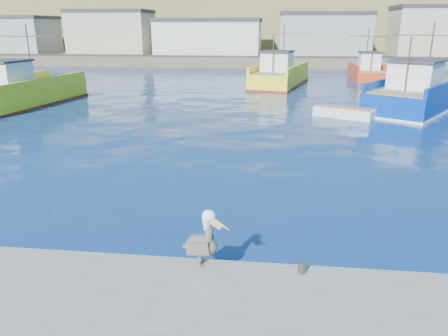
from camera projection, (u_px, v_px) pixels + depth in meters
name	position (u px, v px, depth m)	size (l,w,h in m)	color
ground	(206.00, 226.00, 14.75)	(260.00, 260.00, 0.00)	navy
dock_bollards	(208.00, 262.00, 11.27)	(36.20, 0.20, 0.30)	#4C4C4C
far_shore	(271.00, 16.00, 115.03)	(200.00, 81.00, 24.00)	brown
trawler_yellow_a	(22.00, 92.00, 36.80)	(6.06, 13.12, 6.69)	yellow
trawler_yellow_b	(280.00, 75.00, 49.43)	(7.13, 13.33, 6.69)	yellow
trawler_blue	(419.00, 94.00, 35.34)	(11.33, 13.90, 6.80)	#022F93
boat_orange	(367.00, 71.00, 54.91)	(4.81, 9.21, 6.19)	red
skiff_mid	(344.00, 113.00, 32.19)	(4.50, 3.34, 0.93)	silver
pelican	(203.00, 241.00, 11.25)	(1.27, 0.64, 1.57)	#595451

